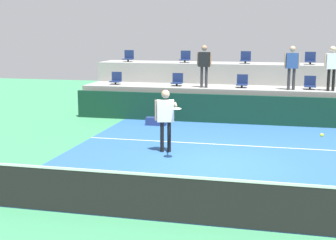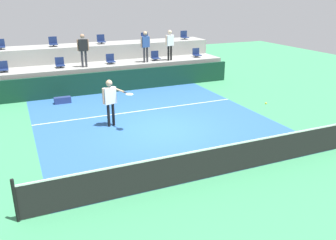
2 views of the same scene
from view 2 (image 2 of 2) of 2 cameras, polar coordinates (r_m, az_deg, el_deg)
The scene contains 23 objects.
ground_plane at distance 13.43m, azimuth -1.00°, elevation -1.48°, with size 40.00×40.00×0.00m, color #388456.
court_inner_paint at distance 14.30m, azimuth -2.55°, elevation -0.14°, with size 9.00×10.00×0.01m, color #285693.
court_service_line at distance 15.54m, azimuth -4.43°, elevation 1.48°, with size 9.00×0.06×0.00m, color white.
tennis_net at distance 9.97m, azimuth 7.99°, elevation -6.42°, with size 10.48×0.08×1.07m.
sponsor_backboard at distance 18.70m, azimuth -8.19°, elevation 6.22°, with size 13.00×0.16×1.10m, color #0F3323.
seating_tier_lower at distance 19.91m, azimuth -9.24°, elevation 7.21°, with size 13.00×1.80×1.25m, color gray.
seating_tier_upper at distance 21.55m, azimuth -10.56°, elevation 9.23°, with size 13.00×1.80×2.10m, color gray.
stadium_chair_lower_far_left at distance 19.09m, azimuth -25.00°, elevation 7.67°, with size 0.44×0.40×0.52m.
stadium_chair_lower_left at distance 19.21m, azimuth -17.00°, elevation 8.71°, with size 0.44×0.40×0.52m.
stadium_chair_lower_center at distance 19.70m, azimuth -9.24°, elevation 9.57°, with size 0.44×0.40×0.52m.
stadium_chair_lower_right at distance 20.50m, azimuth -2.06°, elevation 10.20°, with size 0.44×0.40×0.52m.
stadium_chair_lower_far_right at distance 21.61m, azimuth 4.62°, elevation 10.64°, with size 0.44×0.40×0.52m.
stadium_chair_upper_far_left at distance 20.75m, azimuth -25.37°, elevation 10.84°, with size 0.44×0.40×0.52m.
stadium_chair_upper_left at distance 20.85m, azimuth -18.00°, elevation 11.80°, with size 0.44×0.40×0.52m.
stadium_chair_upper_center at distance 21.30m, azimuth -10.72°, elevation 12.55°, with size 0.44×0.40×0.52m.
stadium_chair_upper_right at distance 22.06m, azimuth -3.72°, elevation 13.08°, with size 0.44×0.40×0.52m.
stadium_chair_upper_far_right at distance 23.11m, azimuth 2.65°, elevation 13.40°, with size 0.44×0.40×0.52m.
tennis_player at distance 13.56m, azimuth -9.24°, elevation 3.53°, with size 0.99×1.18×1.82m.
spectator_in_grey at distance 18.89m, azimuth -13.50°, elevation 11.31°, with size 0.59×0.24×1.68m.
spectator_leaning_on_rail at distance 19.77m, azimuth -3.65°, elevation 12.15°, with size 0.59×0.26×1.68m.
spectator_in_white at distance 20.31m, azimuth 0.29°, elevation 12.40°, with size 0.59×0.28×1.68m.
tennis_ball at distance 11.64m, azimuth 15.49°, elevation 2.60°, with size 0.07×0.07×0.07m.
equipment_bag at distance 17.28m, azimuth -16.61°, elevation 3.08°, with size 0.76×0.28×0.30m, color navy.
Camera 2 is at (-4.82, -11.55, 4.86)m, focal length 37.86 mm.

